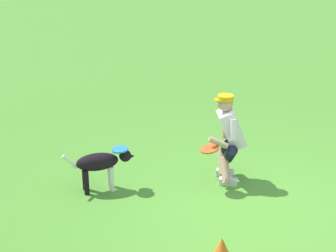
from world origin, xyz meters
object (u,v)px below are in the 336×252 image
(person, at_px, (229,136))
(frisbee_held, at_px, (210,149))
(frisbee_flying, at_px, (120,149))
(dog, at_px, (101,163))

(person, xyz_separation_m, frisbee_held, (0.24, 0.30, -0.09))
(frisbee_held, bearing_deg, frisbee_flying, 8.13)
(person, height_order, dog, person)
(person, relative_size, dog, 1.40)
(person, xyz_separation_m, frisbee_flying, (1.45, 0.48, -0.10))
(dog, height_order, frisbee_held, frisbee_held)
(frisbee_held, bearing_deg, person, -128.24)
(dog, xyz_separation_m, frisbee_flying, (-0.25, -0.08, 0.19))
(person, distance_m, dog, 1.81)
(frisbee_flying, distance_m, frisbee_held, 1.23)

